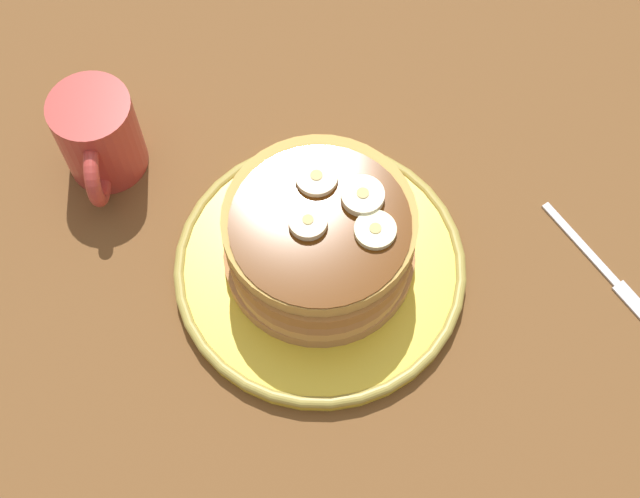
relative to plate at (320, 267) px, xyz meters
The scene contains 9 objects.
ground_plane 2.39cm from the plate, ahead, with size 140.00×140.00×3.00cm, color brown.
plate is the anchor object (origin of this frame).
pancake_stack 4.29cm from the plate, 155.17° to the left, with size 16.68×16.37×7.71cm.
banana_slice_0 8.50cm from the plate, 83.74° to the right, with size 3.05×3.05×0.90cm.
banana_slice_1 9.40cm from the plate, 119.35° to the left, with size 3.45×3.45×1.01cm.
banana_slice_2 9.28cm from the plate, behind, with size 3.43×3.43×0.76cm.
banana_slice_3 9.42cm from the plate, 75.99° to the left, with size 3.30×3.30×0.75cm.
coffee_mug 22.54cm from the plate, 123.38° to the right, with size 10.49×7.21×8.74cm.
fork 24.37cm from the plate, 87.17° to the left, with size 11.72×7.41×0.50cm.
Camera 1 is at (31.81, -2.26, 69.85)cm, focal length 49.75 mm.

